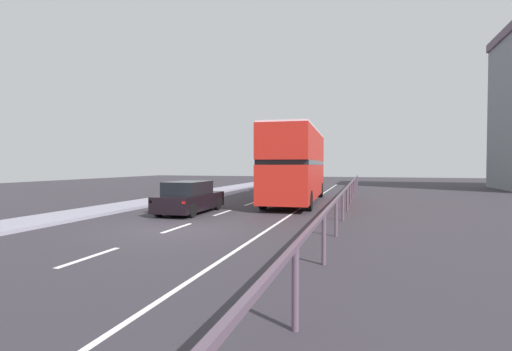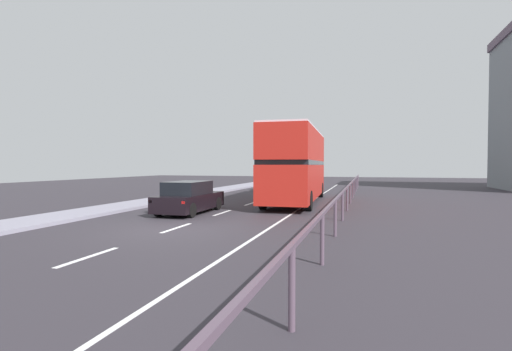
% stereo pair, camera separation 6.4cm
% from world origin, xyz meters
% --- Properties ---
extents(ground_plane, '(73.75, 120.00, 0.10)m').
position_xyz_m(ground_plane, '(0.00, 0.00, -0.05)').
color(ground_plane, '#302C33').
extents(near_sidewalk_kerb, '(2.40, 80.00, 0.14)m').
position_xyz_m(near_sidewalk_kerb, '(-5.81, 0.00, 0.07)').
color(near_sidewalk_kerb, gray).
rests_on(near_sidewalk_kerb, ground).
extents(lane_paint_markings, '(3.34, 46.00, 0.01)m').
position_xyz_m(lane_paint_markings, '(1.99, 8.17, 0.00)').
color(lane_paint_markings, silver).
rests_on(lane_paint_markings, ground).
extents(bridge_side_railing, '(0.10, 42.00, 1.20)m').
position_xyz_m(bridge_side_railing, '(5.57, 9.00, 0.96)').
color(bridge_side_railing, '#554352').
rests_on(bridge_side_railing, ground).
extents(double_decker_bus_red, '(3.03, 11.17, 4.33)m').
position_xyz_m(double_decker_bus_red, '(2.46, 10.38, 2.32)').
color(double_decker_bus_red, '#B31F17').
rests_on(double_decker_bus_red, ground).
extents(hatchback_car_near, '(1.81, 4.36, 1.49)m').
position_xyz_m(hatchback_car_near, '(-1.47, 4.14, 0.71)').
color(hatchback_car_near, black).
rests_on(hatchback_car_near, ground).
extents(sedan_car_ahead, '(1.88, 4.18, 1.40)m').
position_xyz_m(sedan_car_ahead, '(-1.53, 20.42, 0.67)').
color(sedan_car_ahead, '#4A5055').
rests_on(sedan_car_ahead, ground).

